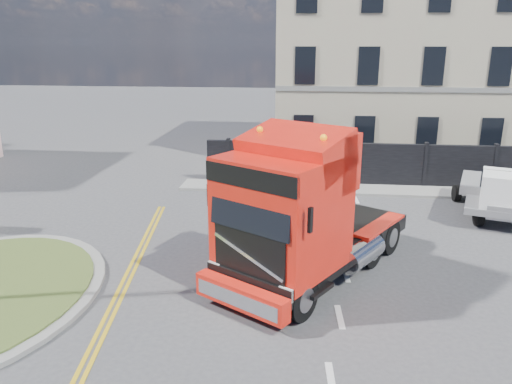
# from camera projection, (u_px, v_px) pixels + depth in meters

# --- Properties ---
(ground) EXTENTS (120.00, 120.00, 0.00)m
(ground) POSITION_uv_depth(u_px,v_px,m) (246.00, 263.00, 15.05)
(ground) COLOR #424244
(ground) RESTS_ON ground
(hoarding_fence) EXTENTS (18.80, 0.25, 2.00)m
(hoarding_fence) POSITION_uv_depth(u_px,v_px,m) (414.00, 166.00, 22.63)
(hoarding_fence) COLOR black
(hoarding_fence) RESTS_ON ground
(georgian_building) EXTENTS (12.30, 10.30, 12.80)m
(georgian_building) POSITION_uv_depth(u_px,v_px,m) (387.00, 54.00, 28.45)
(georgian_building) COLOR #BCB695
(georgian_building) RESTS_ON ground
(pavement_far) EXTENTS (20.00, 1.60, 0.12)m
(pavement_far) POSITION_uv_depth(u_px,v_px,m) (404.00, 191.00, 22.11)
(pavement_far) COLOR gray
(pavement_far) RESTS_ON ground
(truck) EXTENTS (5.92, 7.36, 4.22)m
(truck) POSITION_uv_depth(u_px,v_px,m) (297.00, 219.00, 13.29)
(truck) COLOR black
(truck) RESTS_ON ground
(flatbed_pickup) EXTENTS (3.25, 5.14, 1.97)m
(flatbed_pickup) POSITION_uv_depth(u_px,v_px,m) (503.00, 194.00, 18.27)
(flatbed_pickup) COLOR slate
(flatbed_pickup) RESTS_ON ground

